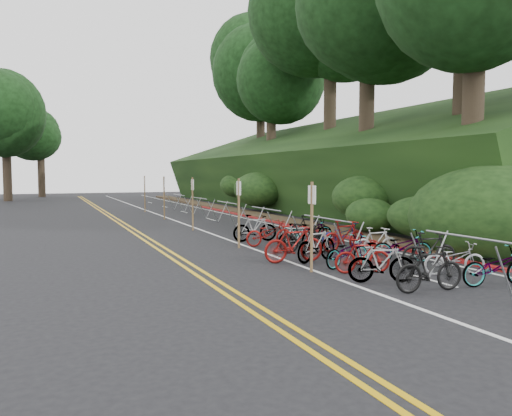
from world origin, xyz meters
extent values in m
plane|color=black|center=(0.00, 0.00, 0.00)|extent=(120.00, 120.00, 0.00)
cube|color=gold|center=(-2.15, 10.00, 0.00)|extent=(0.12, 80.00, 0.01)
cube|color=gold|center=(-1.85, 10.00, 0.00)|extent=(0.12, 80.00, 0.01)
cube|color=silver|center=(1.00, 10.00, 0.00)|extent=(0.12, 80.00, 0.01)
cube|color=silver|center=(5.20, 10.00, 0.00)|extent=(0.12, 80.00, 0.01)
cube|color=silver|center=(3.10, -2.00, 0.00)|extent=(0.10, 1.60, 0.01)
cube|color=silver|center=(3.10, 4.00, 0.00)|extent=(0.10, 1.60, 0.01)
cube|color=silver|center=(3.10, 10.00, 0.00)|extent=(0.10, 1.60, 0.01)
cube|color=silver|center=(3.10, 16.00, 0.00)|extent=(0.10, 1.60, 0.01)
cube|color=silver|center=(3.10, 22.00, 0.00)|extent=(0.10, 1.60, 0.01)
cube|color=silver|center=(3.10, 28.00, 0.00)|extent=(0.10, 1.60, 0.01)
cube|color=silver|center=(3.10, 34.00, 0.00)|extent=(0.10, 1.60, 0.01)
cube|color=maroon|center=(5.70, 12.00, 0.05)|extent=(0.25, 28.00, 0.10)
cube|color=black|center=(13.50, 22.00, 2.80)|extent=(12.32, 44.00, 9.11)
cube|color=#382819|center=(6.40, 22.00, 0.08)|extent=(1.40, 44.00, 0.16)
ellipsoid|color=#284C19|center=(7.20, 3.00, 1.04)|extent=(2.00, 2.80, 1.60)
ellipsoid|color=#284C19|center=(8.00, 8.00, 1.55)|extent=(2.60, 3.64, 2.08)
ellipsoid|color=#284C19|center=(9.20, 14.00, 1.99)|extent=(2.20, 3.08, 1.76)
ellipsoid|color=#284C19|center=(7.80, 20.00, 1.56)|extent=(3.00, 4.20, 2.40)
ellipsoid|color=#284C19|center=(8.50, 26.00, 1.73)|extent=(2.40, 3.36, 1.92)
ellipsoid|color=#284C19|center=(9.80, 30.00, 2.41)|extent=(2.80, 3.92, 2.24)
ellipsoid|color=#284C19|center=(7.00, 6.00, 0.90)|extent=(1.80, 2.52, 1.44)
ellipsoid|color=#284C19|center=(10.00, 18.00, 2.60)|extent=(3.20, 4.48, 2.56)
ellipsoid|color=black|center=(8.00, 0.50, 1.21)|extent=(5.28, 6.16, 3.52)
cylinder|color=#2D2319|center=(9.50, 3.00, 4.05)|extent=(0.80, 0.80, 5.69)
ellipsoid|color=black|center=(9.50, 3.00, 9.23)|extent=(7.79, 7.79, 7.40)
cylinder|color=#2D2319|center=(12.00, 6.00, 6.30)|extent=(0.87, 0.87, 7.01)
cylinder|color=#2D2319|center=(11.00, 12.00, 5.78)|extent=(0.85, 0.85, 6.57)
ellipsoid|color=black|center=(11.00, 12.00, 11.87)|extent=(9.34, 9.34, 8.88)
cylinder|color=#2D2319|center=(13.50, 20.00, 6.92)|extent=(0.90, 0.90, 7.45)
ellipsoid|color=black|center=(13.50, 20.00, 13.86)|extent=(10.71, 10.71, 10.17)
cylinder|color=#2D2319|center=(12.50, 28.00, 5.87)|extent=(0.83, 0.83, 6.13)
ellipsoid|color=black|center=(12.50, 28.00, 11.38)|extent=(8.18, 8.18, 7.77)
cylinder|color=#2D2319|center=(15.00, 36.00, 7.00)|extent=(0.87, 0.87, 7.01)
ellipsoid|color=black|center=(15.00, 36.00, 13.43)|extent=(9.73, 9.73, 9.25)
cylinder|color=#2D2319|center=(-9.00, 42.00, 2.85)|extent=(0.80, 0.80, 5.69)
ellipsoid|color=black|center=(-9.00, 42.00, 8.03)|extent=(7.79, 7.79, 7.40)
cylinder|color=#2D2319|center=(-6.00, 50.00, 2.63)|extent=(0.78, 0.78, 5.26)
ellipsoid|color=black|center=(-6.00, 50.00, 7.30)|extent=(6.81, 6.81, 6.47)
cylinder|color=gray|center=(2.92, -3.27, 1.26)|extent=(0.05, 2.65, 0.05)
cylinder|color=gray|center=(2.64, -4.49, 0.63)|extent=(0.63, 0.04, 1.24)
cylinder|color=gray|center=(2.64, -2.04, 0.63)|extent=(0.63, 0.04, 1.24)
cylinder|color=gray|center=(3.20, -2.04, 0.63)|extent=(0.63, 0.04, 1.24)
cylinder|color=gray|center=(3.00, 3.00, 1.15)|extent=(0.05, 3.00, 0.05)
cylinder|color=gray|center=(2.72, 1.60, 0.57)|extent=(0.58, 0.04, 1.13)
cylinder|color=gray|center=(3.28, 1.60, 0.57)|extent=(0.58, 0.04, 1.13)
cylinder|color=gray|center=(2.72, 4.40, 0.57)|extent=(0.58, 0.04, 1.13)
cylinder|color=gray|center=(3.28, 4.40, 0.57)|extent=(0.58, 0.04, 1.13)
cylinder|color=gray|center=(3.00, 8.00, 1.15)|extent=(0.05, 3.00, 0.05)
cylinder|color=gray|center=(2.72, 6.60, 0.57)|extent=(0.58, 0.04, 1.13)
cylinder|color=gray|center=(3.28, 6.60, 0.57)|extent=(0.58, 0.04, 1.13)
cylinder|color=gray|center=(2.72, 9.40, 0.57)|extent=(0.58, 0.04, 1.13)
cylinder|color=gray|center=(3.28, 9.40, 0.57)|extent=(0.58, 0.04, 1.13)
cylinder|color=gray|center=(3.00, 13.00, 1.15)|extent=(0.05, 3.00, 0.05)
cylinder|color=gray|center=(2.72, 11.60, 0.57)|extent=(0.58, 0.04, 1.13)
cylinder|color=gray|center=(3.28, 11.60, 0.57)|extent=(0.58, 0.04, 1.13)
cylinder|color=gray|center=(2.72, 14.40, 0.57)|extent=(0.58, 0.04, 1.13)
cylinder|color=gray|center=(3.28, 14.40, 0.57)|extent=(0.58, 0.04, 1.13)
cylinder|color=gray|center=(3.00, 18.00, 1.15)|extent=(0.05, 3.00, 0.05)
cylinder|color=gray|center=(2.72, 16.60, 0.57)|extent=(0.58, 0.04, 1.13)
cylinder|color=gray|center=(3.28, 16.60, 0.57)|extent=(0.58, 0.04, 1.13)
cylinder|color=gray|center=(2.72, 19.40, 0.57)|extent=(0.58, 0.04, 1.13)
cylinder|color=gray|center=(3.28, 19.40, 0.57)|extent=(0.58, 0.04, 1.13)
cylinder|color=gray|center=(3.00, 23.00, 1.15)|extent=(0.05, 3.00, 0.05)
cylinder|color=gray|center=(2.72, 21.60, 0.57)|extent=(0.58, 0.04, 1.13)
cylinder|color=gray|center=(3.28, 21.60, 0.57)|extent=(0.58, 0.04, 1.13)
cylinder|color=gray|center=(2.72, 24.40, 0.57)|extent=(0.58, 0.04, 1.13)
cylinder|color=gray|center=(3.28, 24.40, 0.57)|extent=(0.58, 0.04, 1.13)
cylinder|color=brown|center=(0.84, 0.16, 1.23)|extent=(0.08, 0.08, 2.46)
cube|color=silver|center=(0.84, 0.16, 2.11)|extent=(0.02, 0.40, 0.50)
cylinder|color=brown|center=(0.60, 5.00, 1.25)|extent=(0.08, 0.08, 2.50)
cube|color=silver|center=(0.60, 5.00, 2.15)|extent=(0.02, 0.40, 0.50)
cylinder|color=brown|center=(0.60, 11.00, 1.25)|extent=(0.08, 0.08, 2.50)
cube|color=silver|center=(0.60, 11.00, 2.15)|extent=(0.02, 0.40, 0.50)
cylinder|color=brown|center=(0.60, 17.00, 1.25)|extent=(0.08, 0.08, 2.50)
cube|color=silver|center=(0.60, 17.00, 2.15)|extent=(0.02, 0.40, 0.50)
cylinder|color=brown|center=(0.60, 23.00, 1.25)|extent=(0.08, 0.08, 2.50)
cube|color=silver|center=(0.60, 23.00, 2.15)|extent=(0.02, 0.40, 0.50)
imported|color=maroon|center=(1.08, 1.65, 0.57)|extent=(0.69, 1.92, 1.13)
imported|color=black|center=(2.18, -2.88, 0.53)|extent=(0.65, 1.81, 1.06)
imported|color=slate|center=(4.05, -3.03, 0.47)|extent=(0.95, 1.88, 0.95)
imported|color=slate|center=(1.77, -1.67, 0.50)|extent=(1.04, 1.72, 1.00)
imported|color=#9E9EA3|center=(4.14, -1.64, 0.43)|extent=(1.07, 1.75, 0.87)
imported|color=maroon|center=(2.03, -0.52, 0.47)|extent=(0.80, 1.62, 0.94)
imported|color=black|center=(4.15, -0.68, 0.52)|extent=(0.75, 1.78, 1.04)
imported|color=slate|center=(2.12, 0.38, 0.45)|extent=(1.01, 1.80, 0.90)
imported|color=slate|center=(4.00, 0.29, 0.49)|extent=(1.12, 1.99, 0.99)
imported|color=slate|center=(1.77, 1.50, 0.53)|extent=(1.09, 1.82, 1.06)
imported|color=beige|center=(3.94, 1.46, 0.49)|extent=(0.53, 1.64, 0.97)
imported|color=black|center=(2.16, 2.97, 0.51)|extent=(1.07, 1.75, 1.02)
imported|color=maroon|center=(3.61, 2.78, 0.55)|extent=(0.70, 1.86, 1.09)
imported|color=slate|center=(2.38, 3.90, 0.47)|extent=(0.51, 1.57, 0.93)
imported|color=navy|center=(4.15, 3.72, 0.45)|extent=(0.60, 1.72, 0.90)
imported|color=maroon|center=(1.81, 5.05, 0.47)|extent=(0.65, 1.81, 0.95)
imported|color=slate|center=(3.63, 5.14, 0.49)|extent=(0.72, 1.89, 0.98)
imported|color=slate|center=(1.80, 6.35, 0.53)|extent=(0.69, 1.82, 1.07)
imported|color=black|center=(4.23, 6.37, 0.48)|extent=(0.80, 1.65, 0.96)
camera|label=1|loc=(-5.79, -11.57, 2.68)|focal=35.00mm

